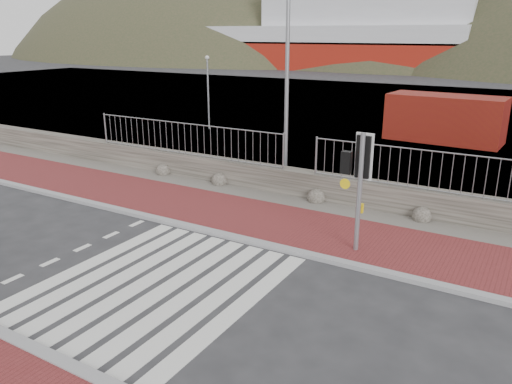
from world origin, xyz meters
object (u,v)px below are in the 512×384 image
Objects in this scene: traffic_signal_far at (359,167)px; shipping_container at (445,118)px; ferry at (328,32)px; streetlight at (291,58)px.

traffic_signal_far is 0.55× the size of shipping_container.
shipping_container is at bearing -60.96° from ferry.
traffic_signal_far is at bearing -83.35° from shipping_container.
shipping_container is (27.02, -48.67, -4.19)m from ferry.
ferry is 69.89m from traffic_signal_far.
streetlight is 1.43× the size of shipping_container.
streetlight is (23.78, -59.80, -0.85)m from ferry.
ferry is 16.22× the size of traffic_signal_far.
streetlight reaches higher than shipping_container.
traffic_signal_far is 0.38× the size of streetlight.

